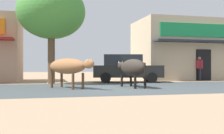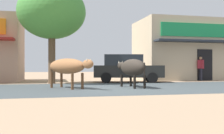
{
  "view_description": "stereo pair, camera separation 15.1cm",
  "coord_description": "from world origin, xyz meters",
  "px_view_note": "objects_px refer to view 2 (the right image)",
  "views": [
    {
      "loc": [
        -2.89,
        -11.43,
        0.9
      ],
      "look_at": [
        0.21,
        1.35,
        0.91
      ],
      "focal_mm": 43.07,
      "sensor_mm": 36.0,
      "label": 1
    },
    {
      "loc": [
        -2.74,
        -11.47,
        0.9
      ],
      "look_at": [
        0.21,
        1.35,
        0.91
      ],
      "focal_mm": 43.07,
      "sensor_mm": 36.0,
      "label": 2
    }
  ],
  "objects_px": {
    "cow_near_brown": "(68,66)",
    "pedestrian_by_shop": "(201,67)",
    "roadside_tree": "(52,12)",
    "cow_far_dark": "(132,68)",
    "parked_hatchback_car": "(127,68)"
  },
  "relations": [
    {
      "from": "cow_near_brown",
      "to": "pedestrian_by_shop",
      "type": "distance_m",
      "value": 10.21
    },
    {
      "from": "cow_near_brown",
      "to": "pedestrian_by_shop",
      "type": "height_order",
      "value": "pedestrian_by_shop"
    },
    {
      "from": "roadside_tree",
      "to": "cow_near_brown",
      "type": "distance_m",
      "value": 4.78
    },
    {
      "from": "cow_far_dark",
      "to": "roadside_tree",
      "type": "bearing_deg",
      "value": 132.96
    },
    {
      "from": "roadside_tree",
      "to": "cow_near_brown",
      "type": "relative_size",
      "value": 2.12
    },
    {
      "from": "parked_hatchback_car",
      "to": "pedestrian_by_shop",
      "type": "height_order",
      "value": "parked_hatchback_car"
    },
    {
      "from": "cow_near_brown",
      "to": "cow_far_dark",
      "type": "bearing_deg",
      "value": -0.92
    },
    {
      "from": "roadside_tree",
      "to": "parked_hatchback_car",
      "type": "relative_size",
      "value": 1.25
    },
    {
      "from": "roadside_tree",
      "to": "pedestrian_by_shop",
      "type": "relative_size",
      "value": 3.39
    },
    {
      "from": "roadside_tree",
      "to": "parked_hatchback_car",
      "type": "bearing_deg",
      "value": 4.83
    },
    {
      "from": "roadside_tree",
      "to": "cow_far_dark",
      "type": "distance_m",
      "value": 5.92
    },
    {
      "from": "pedestrian_by_shop",
      "to": "cow_far_dark",
      "type": "bearing_deg",
      "value": -142.94
    },
    {
      "from": "roadside_tree",
      "to": "cow_near_brown",
      "type": "height_order",
      "value": "roadside_tree"
    },
    {
      "from": "roadside_tree",
      "to": "parked_hatchback_car",
      "type": "distance_m",
      "value": 5.39
    },
    {
      "from": "pedestrian_by_shop",
      "to": "parked_hatchback_car",
      "type": "bearing_deg",
      "value": -173.23
    }
  ]
}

